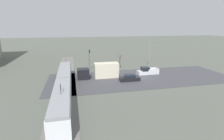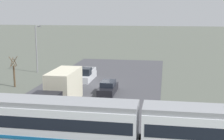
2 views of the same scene
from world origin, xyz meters
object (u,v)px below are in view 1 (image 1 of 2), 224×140
(pickup_truck, at_px, (147,71))
(street_lamp_near_crossing, at_px, (150,52))
(traffic_light_pole, at_px, (89,57))
(no_parking_sign, at_px, (77,66))
(box_truck, at_px, (101,71))
(street_tree, at_px, (120,62))
(sedan_car_0, at_px, (130,78))
(light_rail_tram, at_px, (64,86))

(pickup_truck, relative_size, street_lamp_near_crossing, 0.73)
(traffic_light_pole, bearing_deg, no_parking_sign, 90.76)
(box_truck, xyz_separation_m, street_tree, (8.76, -7.16, 0.14))
(pickup_truck, relative_size, traffic_light_pole, 0.94)
(no_parking_sign, bearing_deg, street_tree, -86.96)
(pickup_truck, bearing_deg, street_tree, 32.16)
(sedan_car_0, bearing_deg, no_parking_sign, 43.18)
(no_parking_sign, bearing_deg, light_rail_tram, 170.06)
(street_lamp_near_crossing, bearing_deg, no_parking_sign, 94.19)
(street_tree, bearing_deg, sedan_car_0, 174.67)
(box_truck, bearing_deg, street_tree, -39.26)
(pickup_truck, xyz_separation_m, traffic_light_pole, (7.63, 14.22, 2.95))
(box_truck, relative_size, sedan_car_0, 2.12)
(light_rail_tram, height_order, traffic_light_pole, traffic_light_pole)
(box_truck, bearing_deg, traffic_light_pole, 12.96)
(sedan_car_0, bearing_deg, street_lamp_near_crossing, -39.16)
(box_truck, distance_m, traffic_light_pole, 8.60)
(pickup_truck, relative_size, sedan_car_0, 1.18)
(sedan_car_0, height_order, street_lamp_near_crossing, street_lamp_near_crossing)
(sedan_car_0, xyz_separation_m, no_parking_sign, (12.06, 11.32, 0.75))
(light_rail_tram, distance_m, street_tree, 23.57)
(sedan_car_0, bearing_deg, traffic_light_pole, 32.95)
(pickup_truck, xyz_separation_m, no_parking_sign, (7.58, 17.68, 0.66))
(street_tree, bearing_deg, box_truck, 140.74)
(box_truck, bearing_deg, pickup_truck, -87.61)
(light_rail_tram, relative_size, sedan_car_0, 6.22)
(box_truck, xyz_separation_m, no_parking_sign, (8.10, 5.34, -0.27))
(pickup_truck, distance_m, no_parking_sign, 19.25)
(light_rail_tram, bearing_deg, pickup_truck, -65.29)
(light_rail_tram, distance_m, sedan_car_0, 15.20)
(light_rail_tram, distance_m, no_parking_sign, 17.36)
(light_rail_tram, bearing_deg, street_lamp_near_crossing, -53.66)
(pickup_truck, xyz_separation_m, sedan_car_0, (-4.48, 6.37, -0.09))
(pickup_truck, relative_size, street_tree, 1.35)
(street_lamp_near_crossing, bearing_deg, traffic_light_pole, 94.81)
(box_truck, height_order, sedan_car_0, box_truck)
(pickup_truck, height_order, no_parking_sign, no_parking_sign)
(light_rail_tram, height_order, sedan_car_0, light_rail_tram)
(sedan_car_0, bearing_deg, box_truck, 56.43)
(light_rail_tram, relative_size, pickup_truck, 5.27)
(sedan_car_0, relative_size, traffic_light_pole, 0.80)
(pickup_truck, bearing_deg, sedan_car_0, 125.12)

